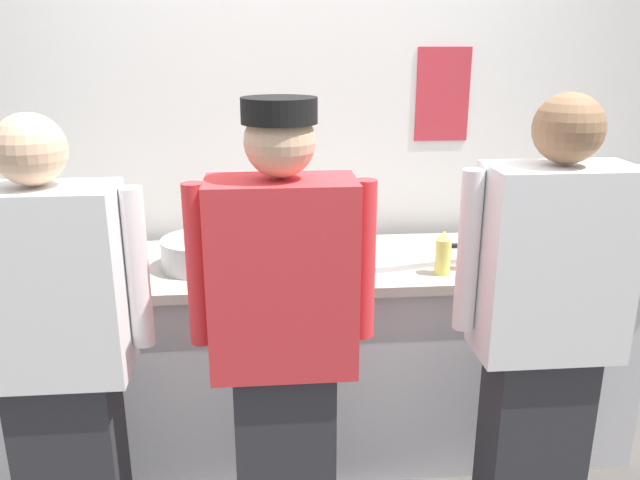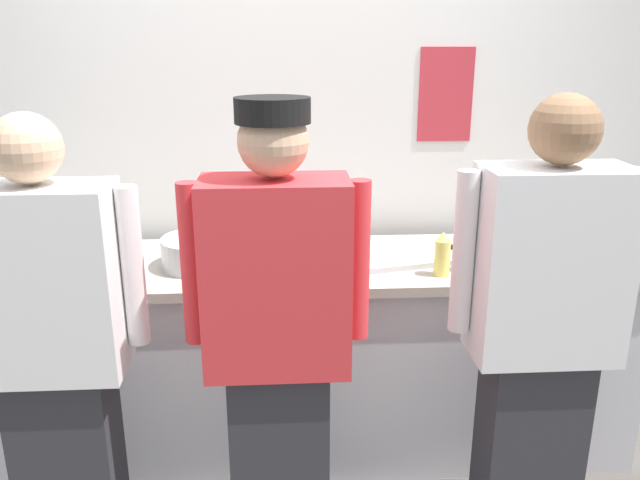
{
  "view_description": "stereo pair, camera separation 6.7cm",
  "coord_description": "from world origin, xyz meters",
  "px_view_note": "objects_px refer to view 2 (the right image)",
  "views": [
    {
      "loc": [
        -0.14,
        -2.14,
        1.76
      ],
      "look_at": [
        0.09,
        0.39,
        0.96
      ],
      "focal_mm": 35.38,
      "sensor_mm": 36.0,
      "label": 1
    },
    {
      "loc": [
        -0.07,
        -2.14,
        1.76
      ],
      "look_at": [
        0.09,
        0.39,
        0.96
      ],
      "focal_mm": 35.38,
      "sensor_mm": 36.0,
      "label": 2
    }
  ],
  "objects_px": {
    "chef_far_right": "(541,333)",
    "chefs_knife": "(472,247)",
    "plate_stack_rear": "(90,253)",
    "ramekin_yellow_sauce": "(505,262)",
    "deli_cup": "(532,236)",
    "mixing_bowl_steel": "(202,252)",
    "squeeze_bottle_primary": "(471,249)",
    "ramekin_red_sauce": "(261,244)",
    "chef_center": "(278,339)",
    "plate_stack_front": "(296,249)",
    "sheet_tray": "(395,254)",
    "chef_near_left": "(55,351)",
    "squeeze_bottle_secondary": "(442,255)"
  },
  "relations": [
    {
      "from": "chef_center",
      "to": "ramekin_yellow_sauce",
      "type": "relative_size",
      "value": 17.34
    },
    {
      "from": "mixing_bowl_steel",
      "to": "deli_cup",
      "type": "relative_size",
      "value": 3.02
    },
    {
      "from": "chef_center",
      "to": "deli_cup",
      "type": "distance_m",
      "value": 1.38
    },
    {
      "from": "chef_center",
      "to": "squeeze_bottle_secondary",
      "type": "bearing_deg",
      "value": 36.44
    },
    {
      "from": "squeeze_bottle_secondary",
      "to": "chefs_knife",
      "type": "xyz_separation_m",
      "value": [
        0.22,
        0.32,
        -0.08
      ]
    },
    {
      "from": "chef_near_left",
      "to": "sheet_tray",
      "type": "bearing_deg",
      "value": 29.67
    },
    {
      "from": "chef_far_right",
      "to": "plate_stack_rear",
      "type": "xyz_separation_m",
      "value": [
        -1.63,
        0.71,
        0.07
      ]
    },
    {
      "from": "chef_center",
      "to": "deli_cup",
      "type": "bearing_deg",
      "value": 35.12
    },
    {
      "from": "chef_far_right",
      "to": "plate_stack_rear",
      "type": "height_order",
      "value": "chef_far_right"
    },
    {
      "from": "deli_cup",
      "to": "mixing_bowl_steel",
      "type": "bearing_deg",
      "value": -174.01
    },
    {
      "from": "ramekin_red_sauce",
      "to": "chef_center",
      "type": "bearing_deg",
      "value": -85.12
    },
    {
      "from": "chef_near_left",
      "to": "chef_center",
      "type": "distance_m",
      "value": 0.7
    },
    {
      "from": "chef_center",
      "to": "plate_stack_rear",
      "type": "bearing_deg",
      "value": 137.57
    },
    {
      "from": "squeeze_bottle_primary",
      "to": "chef_far_right",
      "type": "bearing_deg",
      "value": -80.55
    },
    {
      "from": "sheet_tray",
      "to": "ramekin_red_sauce",
      "type": "bearing_deg",
      "value": 165.8
    },
    {
      "from": "chef_far_right",
      "to": "squeeze_bottle_primary",
      "type": "bearing_deg",
      "value": 99.45
    },
    {
      "from": "mixing_bowl_steel",
      "to": "squeeze_bottle_secondary",
      "type": "relative_size",
      "value": 1.85
    },
    {
      "from": "squeeze_bottle_primary",
      "to": "deli_cup",
      "type": "relative_size",
      "value": 1.77
    },
    {
      "from": "plate_stack_rear",
      "to": "squeeze_bottle_primary",
      "type": "height_order",
      "value": "squeeze_bottle_primary"
    },
    {
      "from": "chef_near_left",
      "to": "chefs_knife",
      "type": "height_order",
      "value": "chef_near_left"
    },
    {
      "from": "sheet_tray",
      "to": "chef_near_left",
      "type": "bearing_deg",
      "value": -150.33
    },
    {
      "from": "ramekin_yellow_sauce",
      "to": "deli_cup",
      "type": "bearing_deg",
      "value": 50.16
    },
    {
      "from": "deli_cup",
      "to": "chef_far_right",
      "type": "bearing_deg",
      "value": -108.98
    },
    {
      "from": "sheet_tray",
      "to": "deli_cup",
      "type": "relative_size",
      "value": 3.72
    },
    {
      "from": "chef_far_right",
      "to": "plate_stack_rear",
      "type": "relative_size",
      "value": 7.01
    },
    {
      "from": "ramekin_yellow_sauce",
      "to": "ramekin_red_sauce",
      "type": "bearing_deg",
      "value": 163.09
    },
    {
      "from": "sheet_tray",
      "to": "squeeze_bottle_secondary",
      "type": "relative_size",
      "value": 2.28
    },
    {
      "from": "mixing_bowl_steel",
      "to": "ramekin_yellow_sauce",
      "type": "bearing_deg",
      "value": -4.56
    },
    {
      "from": "chef_far_right",
      "to": "plate_stack_front",
      "type": "xyz_separation_m",
      "value": [
        -0.78,
        0.75,
        0.06
      ]
    },
    {
      "from": "chef_center",
      "to": "chef_far_right",
      "type": "height_order",
      "value": "chef_far_right"
    },
    {
      "from": "chef_near_left",
      "to": "squeeze_bottle_primary",
      "type": "relative_size",
      "value": 8.18
    },
    {
      "from": "mixing_bowl_steel",
      "to": "squeeze_bottle_primary",
      "type": "distance_m",
      "value": 1.08
    },
    {
      "from": "mixing_bowl_steel",
      "to": "ramekin_red_sauce",
      "type": "relative_size",
      "value": 4.02
    },
    {
      "from": "squeeze_bottle_primary",
      "to": "deli_cup",
      "type": "distance_m",
      "value": 0.46
    },
    {
      "from": "chef_center",
      "to": "mixing_bowl_steel",
      "type": "distance_m",
      "value": 0.72
    },
    {
      "from": "chef_far_right",
      "to": "chefs_knife",
      "type": "relative_size",
      "value": 5.9
    },
    {
      "from": "sheet_tray",
      "to": "ramekin_red_sauce",
      "type": "distance_m",
      "value": 0.59
    },
    {
      "from": "squeeze_bottle_primary",
      "to": "plate_stack_front",
      "type": "bearing_deg",
      "value": 161.35
    },
    {
      "from": "mixing_bowl_steel",
      "to": "squeeze_bottle_primary",
      "type": "height_order",
      "value": "squeeze_bottle_primary"
    },
    {
      "from": "plate_stack_front",
      "to": "squeeze_bottle_secondary",
      "type": "relative_size",
      "value": 1.16
    },
    {
      "from": "chef_far_right",
      "to": "chefs_knife",
      "type": "distance_m",
      "value": 0.8
    },
    {
      "from": "deli_cup",
      "to": "chef_center",
      "type": "bearing_deg",
      "value": -144.88
    },
    {
      "from": "chef_center",
      "to": "plate_stack_front",
      "type": "xyz_separation_m",
      "value": [
        0.08,
        0.75,
        0.05
      ]
    },
    {
      "from": "squeeze_bottle_primary",
      "to": "deli_cup",
      "type": "xyz_separation_m",
      "value": [
        0.36,
        0.28,
        -0.04
      ]
    },
    {
      "from": "chef_center",
      "to": "sheet_tray",
      "type": "xyz_separation_m",
      "value": [
        0.5,
        0.7,
        0.04
      ]
    },
    {
      "from": "plate_stack_rear",
      "to": "squeeze_bottle_secondary",
      "type": "distance_m",
      "value": 1.44
    },
    {
      "from": "mixing_bowl_steel",
      "to": "ramekin_yellow_sauce",
      "type": "xyz_separation_m",
      "value": [
        1.23,
        -0.1,
        -0.04
      ]
    },
    {
      "from": "chef_near_left",
      "to": "mixing_bowl_steel",
      "type": "relative_size",
      "value": 4.79
    },
    {
      "from": "chef_far_right",
      "to": "squeeze_bottle_primary",
      "type": "height_order",
      "value": "chef_far_right"
    },
    {
      "from": "plate_stack_rear",
      "to": "squeeze_bottle_secondary",
      "type": "height_order",
      "value": "squeeze_bottle_secondary"
    }
  ]
}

